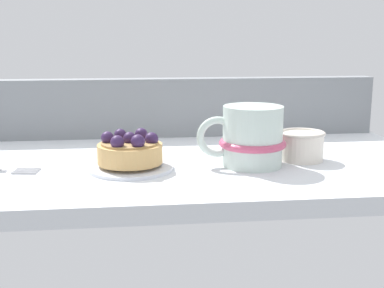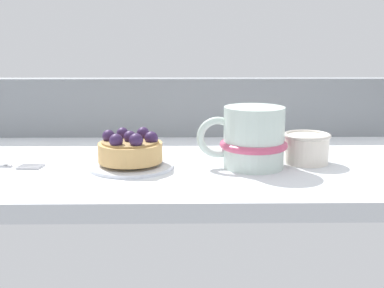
% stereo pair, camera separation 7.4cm
% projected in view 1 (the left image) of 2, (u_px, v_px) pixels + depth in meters
% --- Properties ---
extents(ground_plane, '(0.90, 0.42, 0.02)m').
position_uv_depth(ground_plane, '(151.00, 168.00, 0.79)').
color(ground_plane, silver).
extents(window_rail_back, '(0.88, 0.04, 0.11)m').
position_uv_depth(window_rail_back, '(146.00, 108.00, 0.96)').
color(window_rail_back, gray).
rests_on(window_rail_back, ground_plane).
extents(dessert_plate, '(0.12, 0.12, 0.01)m').
position_uv_depth(dessert_plate, '(130.00, 166.00, 0.73)').
color(dessert_plate, silver).
rests_on(dessert_plate, ground_plane).
extents(raspberry_tart, '(0.09, 0.09, 0.05)m').
position_uv_depth(raspberry_tart, '(130.00, 150.00, 0.73)').
color(raspberry_tart, tan).
rests_on(raspberry_tart, dessert_plate).
extents(coffee_mug, '(0.13, 0.10, 0.09)m').
position_uv_depth(coffee_mug, '(251.00, 137.00, 0.75)').
color(coffee_mug, silver).
rests_on(coffee_mug, ground_plane).
extents(sugar_bowl, '(0.07, 0.07, 0.05)m').
position_uv_depth(sugar_bowl, '(302.00, 145.00, 0.78)').
color(sugar_bowl, silver).
rests_on(sugar_bowl, ground_plane).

